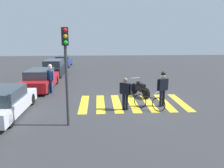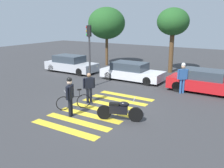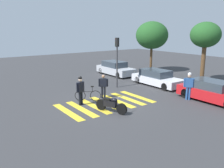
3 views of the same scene
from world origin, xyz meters
TOP-DOWN VIEW (x-y plane):
  - ground_plane at (0.00, 0.00)m, footprint 60.00×60.00m
  - police_motorcycle at (1.50, -0.67)m, footprint 2.00×0.94m
  - leaning_bicycle at (-1.18, -0.64)m, footprint 1.12×1.39m
  - officer_on_foot at (-0.69, -1.45)m, footprint 0.36×0.66m
  - officer_by_motorcycle at (-1.12, 0.56)m, footprint 0.44×0.55m
  - pedestrian_bystander at (2.60, 4.97)m, footprint 0.53×0.52m
  - crosswalk_stripes at (0.00, -0.00)m, footprint 3.43×5.85m
  - car_silver_sedan at (-7.35, 6.27)m, footprint 4.57×1.87m
  - car_white_van at (-1.58, 6.34)m, footprint 4.62×1.81m
  - car_red_convertible at (3.77, 5.91)m, footprint 4.60×1.78m
  - traffic_light_pole at (-3.02, 3.18)m, footprint 0.35×0.30m
  - street_tree_near at (-6.48, 10.56)m, footprint 3.47×3.47m
  - street_tree_mid at (-0.07, 10.56)m, footprint 2.60×2.60m

SIDE VIEW (x-z plane):
  - ground_plane at x=0.00m, z-range 0.00..0.00m
  - crosswalk_stripes at x=0.00m, z-range 0.00..0.01m
  - leaning_bicycle at x=-1.18m, z-range -0.12..0.90m
  - police_motorcycle at x=1.50m, z-range -0.06..0.98m
  - car_white_van at x=-1.58m, z-range -0.03..1.29m
  - car_silver_sedan at x=-7.35m, z-range -0.04..1.37m
  - car_red_convertible at x=3.77m, z-range -0.03..1.37m
  - officer_by_motorcycle at x=-1.12m, z-range 0.11..1.75m
  - officer_on_foot at x=-0.69m, z-range 0.16..2.03m
  - pedestrian_bystander at x=2.60m, z-range 0.16..2.05m
  - traffic_light_pole at x=-3.02m, z-range 0.70..4.72m
  - street_tree_near at x=-6.48m, z-range 1.25..6.73m
  - street_tree_mid at x=-0.07m, z-range 1.47..6.76m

